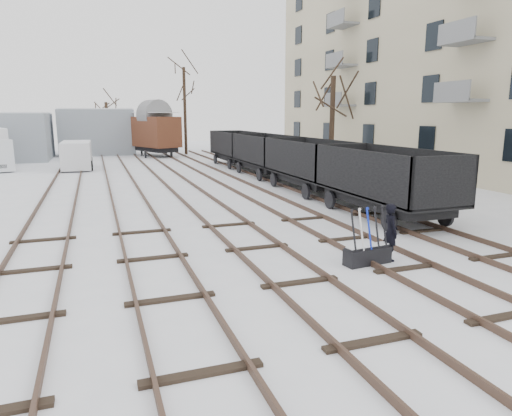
% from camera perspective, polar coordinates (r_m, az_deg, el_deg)
% --- Properties ---
extents(ground, '(120.00, 120.00, 0.00)m').
position_cam_1_polar(ground, '(10.81, 5.50, -9.37)').
color(ground, white).
rests_on(ground, ground).
extents(tracks, '(13.90, 52.00, 0.16)m').
position_cam_1_polar(tracks, '(23.52, -8.61, 2.16)').
color(tracks, black).
rests_on(tracks, ground).
extents(apartment_block, '(10.12, 45.00, 16.10)m').
position_cam_1_polar(apartment_block, '(33.79, 28.10, 17.37)').
color(apartment_block, beige).
rests_on(apartment_block, ground).
extents(shed_right, '(7.00, 6.00, 4.50)m').
position_cam_1_polar(shed_right, '(49.17, -19.29, 9.02)').
color(shed_right, gray).
rests_on(shed_right, ground).
extents(ground_frame, '(1.34, 0.57, 1.49)m').
position_cam_1_polar(ground_frame, '(12.37, 13.76, -5.55)').
color(ground_frame, black).
rests_on(ground_frame, ground).
extents(worker, '(0.48, 0.63, 1.56)m').
position_cam_1_polar(worker, '(12.74, 16.46, -2.90)').
color(worker, black).
rests_on(worker, ground).
extents(freight_wagon_a, '(2.56, 6.41, 2.62)m').
position_cam_1_polar(freight_wagon_a, '(18.08, 15.65, 2.03)').
color(freight_wagon_a, black).
rests_on(freight_wagon_a, ground).
extents(freight_wagon_b, '(2.56, 6.41, 2.62)m').
position_cam_1_polar(freight_wagon_b, '(23.55, 6.72, 4.50)').
color(freight_wagon_b, black).
rests_on(freight_wagon_b, ground).
extents(freight_wagon_c, '(2.56, 6.41, 2.62)m').
position_cam_1_polar(freight_wagon_c, '(29.40, 1.22, 5.96)').
color(freight_wagon_c, black).
rests_on(freight_wagon_c, ground).
extents(freight_wagon_d, '(2.56, 6.41, 2.62)m').
position_cam_1_polar(freight_wagon_d, '(35.43, -2.45, 6.90)').
color(freight_wagon_d, black).
rests_on(freight_wagon_d, ground).
extents(box_van_wagon, '(4.63, 6.04, 4.11)m').
position_cam_1_polar(box_van_wagon, '(44.82, -12.49, 9.39)').
color(box_van_wagon, black).
rests_on(box_van_wagon, ground).
extents(panel_van, '(2.08, 4.56, 2.00)m').
position_cam_1_polar(panel_van, '(35.54, -21.50, 6.20)').
color(panel_van, silver).
rests_on(panel_van, ground).
extents(tree_near, '(0.30, 0.30, 6.09)m').
position_cam_1_polar(tree_near, '(27.82, 9.45, 9.72)').
color(tree_near, black).
rests_on(tree_near, ground).
extents(tree_far_left, '(0.30, 0.30, 5.16)m').
position_cam_1_polar(tree_far_left, '(49.68, -18.07, 9.50)').
color(tree_far_left, black).
rests_on(tree_far_left, ground).
extents(tree_far_right, '(0.30, 0.30, 8.41)m').
position_cam_1_polar(tree_far_right, '(46.31, -8.87, 11.83)').
color(tree_far_right, black).
rests_on(tree_far_right, ground).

